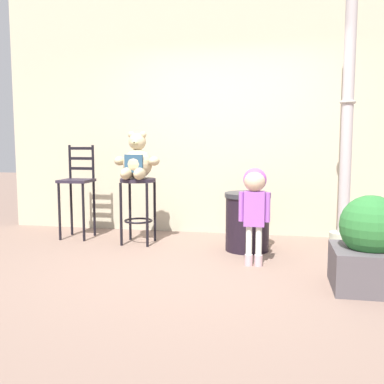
{
  "coord_description": "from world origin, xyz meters",
  "views": [
    {
      "loc": [
        0.71,
        -4.03,
        1.2
      ],
      "look_at": [
        -0.22,
        0.67,
        0.67
      ],
      "focal_mm": 40.97,
      "sensor_mm": 36.0,
      "label": 1
    }
  ],
  "objects_px": {
    "child_walking": "(255,195)",
    "lamppost": "(346,149)",
    "teddy_bear": "(137,162)",
    "planter_with_shrub": "(370,247)",
    "bar_stool_with_teddy": "(138,197)",
    "trash_bin": "(247,221)",
    "bar_chair_empty": "(78,186)"
  },
  "relations": [
    {
      "from": "child_walking",
      "to": "lamppost",
      "type": "distance_m",
      "value": 1.42
    },
    {
      "from": "teddy_bear",
      "to": "lamppost",
      "type": "relative_size",
      "value": 0.19
    },
    {
      "from": "child_walking",
      "to": "planter_with_shrub",
      "type": "bearing_deg",
      "value": -93.52
    },
    {
      "from": "lamppost",
      "to": "planter_with_shrub",
      "type": "bearing_deg",
      "value": -89.66
    },
    {
      "from": "lamppost",
      "to": "planter_with_shrub",
      "type": "distance_m",
      "value": 1.65
    },
    {
      "from": "child_walking",
      "to": "teddy_bear",
      "type": "bearing_deg",
      "value": 88.68
    },
    {
      "from": "bar_stool_with_teddy",
      "to": "teddy_bear",
      "type": "xyz_separation_m",
      "value": [
        -0.0,
        -0.03,
        0.42
      ]
    },
    {
      "from": "child_walking",
      "to": "lamppost",
      "type": "relative_size",
      "value": 0.34
    },
    {
      "from": "trash_bin",
      "to": "bar_chair_empty",
      "type": "height_order",
      "value": "bar_chair_empty"
    },
    {
      "from": "bar_chair_empty",
      "to": "teddy_bear",
      "type": "bearing_deg",
      "value": -12.71
    },
    {
      "from": "bar_chair_empty",
      "to": "planter_with_shrub",
      "type": "height_order",
      "value": "bar_chair_empty"
    },
    {
      "from": "teddy_bear",
      "to": "child_walking",
      "type": "bearing_deg",
      "value": -25.72
    },
    {
      "from": "trash_bin",
      "to": "lamppost",
      "type": "distance_m",
      "value": 1.38
    },
    {
      "from": "teddy_bear",
      "to": "planter_with_shrub",
      "type": "distance_m",
      "value": 2.75
    },
    {
      "from": "child_walking",
      "to": "lamppost",
      "type": "bearing_deg",
      "value": -21.36
    },
    {
      "from": "teddy_bear",
      "to": "planter_with_shrub",
      "type": "xyz_separation_m",
      "value": [
        2.39,
        -1.2,
        -0.63
      ]
    },
    {
      "from": "bar_stool_with_teddy",
      "to": "lamppost",
      "type": "xyz_separation_m",
      "value": [
        2.38,
        0.23,
        0.57
      ]
    },
    {
      "from": "bar_stool_with_teddy",
      "to": "child_walking",
      "type": "distance_m",
      "value": 1.59
    },
    {
      "from": "teddy_bear",
      "to": "planter_with_shrub",
      "type": "height_order",
      "value": "teddy_bear"
    },
    {
      "from": "lamppost",
      "to": "bar_chair_empty",
      "type": "relative_size",
      "value": 2.43
    },
    {
      "from": "teddy_bear",
      "to": "lamppost",
      "type": "xyz_separation_m",
      "value": [
        2.38,
        0.26,
        0.15
      ]
    },
    {
      "from": "bar_stool_with_teddy",
      "to": "child_walking",
      "type": "bearing_deg",
      "value": -26.66
    },
    {
      "from": "trash_bin",
      "to": "bar_chair_empty",
      "type": "xyz_separation_m",
      "value": [
        -2.16,
        0.26,
        0.33
      ]
    },
    {
      "from": "lamppost",
      "to": "planter_with_shrub",
      "type": "xyz_separation_m",
      "value": [
        0.01,
        -1.45,
        -0.78
      ]
    },
    {
      "from": "trash_bin",
      "to": "bar_chair_empty",
      "type": "bearing_deg",
      "value": 173.14
    },
    {
      "from": "planter_with_shrub",
      "to": "bar_stool_with_teddy",
      "type": "bearing_deg",
      "value": 152.82
    },
    {
      "from": "child_walking",
      "to": "lamppost",
      "type": "height_order",
      "value": "lamppost"
    },
    {
      "from": "teddy_bear",
      "to": "bar_chair_empty",
      "type": "xyz_separation_m",
      "value": [
        -0.85,
        0.19,
        -0.32
      ]
    },
    {
      "from": "child_walking",
      "to": "trash_bin",
      "type": "xyz_separation_m",
      "value": [
        -0.11,
        0.61,
        -0.37
      ]
    },
    {
      "from": "lamppost",
      "to": "planter_with_shrub",
      "type": "height_order",
      "value": "lamppost"
    },
    {
      "from": "bar_chair_empty",
      "to": "trash_bin",
      "type": "bearing_deg",
      "value": -6.86
    },
    {
      "from": "teddy_bear",
      "to": "lamppost",
      "type": "distance_m",
      "value": 2.4
    }
  ]
}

